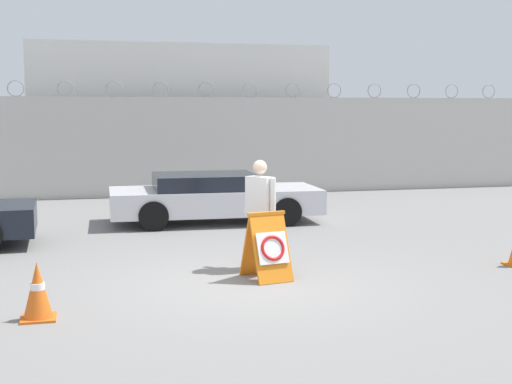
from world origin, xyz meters
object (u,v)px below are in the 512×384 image
Objects in this scene: security_guard at (260,208)px; traffic_cone_near at (38,291)px; parked_car_rear_sedan at (213,197)px; barricade_sign at (268,246)px.

traffic_cone_near is at bearing 85.62° from security_guard.
parked_car_rear_sedan is (3.49, 6.96, 0.22)m from traffic_cone_near.
security_guard is at bearing -89.52° from parked_car_rear_sedan.
security_guard reaches higher than traffic_cone_near.
barricade_sign reaches higher than traffic_cone_near.
traffic_cone_near is 7.79m from parked_car_rear_sedan.
barricade_sign is at bearing 138.01° from security_guard.
security_guard is (0.07, 0.77, 0.48)m from barricade_sign.
barricade_sign is 0.59× the size of security_guard.
parked_car_rear_sedan is (0.19, 5.61, 0.07)m from barricade_sign.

